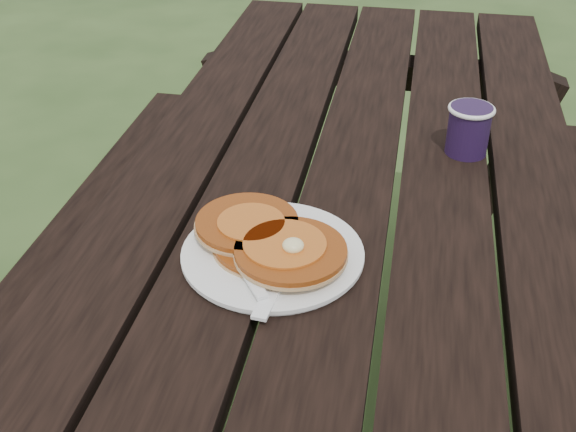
% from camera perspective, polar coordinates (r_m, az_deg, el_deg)
% --- Properties ---
extents(picnic_table, '(1.36, 1.80, 0.75)m').
position_cam_1_polar(picnic_table, '(1.42, 4.24, -10.14)').
color(picnic_table, black).
rests_on(picnic_table, ground).
extents(plate, '(0.29, 0.29, 0.01)m').
position_cam_1_polar(plate, '(1.00, -1.21, -3.06)').
color(plate, white).
rests_on(plate, picnic_table).
extents(pancake_stack, '(0.22, 0.20, 0.04)m').
position_cam_1_polar(pancake_stack, '(0.99, -1.47, -1.89)').
color(pancake_stack, '#8E3D10').
rests_on(pancake_stack, plate).
extents(knife, '(0.04, 0.18, 0.00)m').
position_cam_1_polar(knife, '(0.95, -0.65, -4.70)').
color(knife, white).
rests_on(knife, plate).
extents(fork, '(0.12, 0.15, 0.01)m').
position_cam_1_polar(fork, '(0.94, -3.23, -4.52)').
color(fork, white).
rests_on(fork, plate).
extents(coffee_cup, '(0.08, 0.08, 0.09)m').
position_cam_1_polar(coffee_cup, '(1.27, 14.12, 6.87)').
color(coffee_cup, '#201132').
rests_on(coffee_cup, picnic_table).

